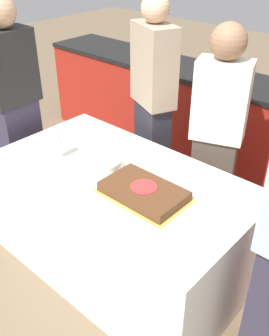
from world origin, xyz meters
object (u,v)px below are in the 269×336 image
at_px(plate_stack, 105,164).
at_px(person_cutting_cake, 217,138).
at_px(cake, 144,192).
at_px(person_standing_back, 153,110).
at_px(person_seated_left, 17,109).
at_px(wine_glass, 57,140).

height_order(plate_stack, person_cutting_cake, person_cutting_cake).
bearing_deg(cake, person_cutting_cake, 90.00).
bearing_deg(cake, person_standing_back, 126.71).
xyz_separation_m(cake, person_seated_left, (-1.29, 0.06, 0.09)).
bearing_deg(person_cutting_cake, plate_stack, 41.51).
bearing_deg(wine_glass, cake, 4.70).
xyz_separation_m(cake, person_standing_back, (-0.55, 0.74, 0.08)).
relative_size(cake, plate_stack, 2.56).
bearing_deg(person_cutting_cake, wine_glass, 29.26).
height_order(cake, person_seated_left, person_seated_left).
height_order(cake, wine_glass, wine_glass).
height_order(plate_stack, person_standing_back, person_standing_back).
relative_size(cake, person_seated_left, 0.30).
distance_m(cake, wine_glass, 0.68).
relative_size(plate_stack, person_standing_back, 0.12).
height_order(wine_glass, person_cutting_cake, person_cutting_cake).
bearing_deg(person_standing_back, person_seated_left, 66.32).
bearing_deg(person_seated_left, person_cutting_cake, -62.39).
bearing_deg(person_seated_left, plate_stack, -90.40).
distance_m(cake, person_standing_back, 0.93).
bearing_deg(wine_glass, plate_stack, 19.96).
distance_m(plate_stack, person_seated_left, 0.93).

